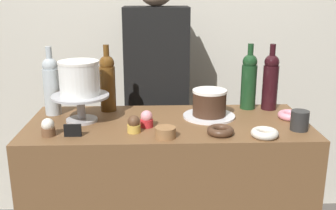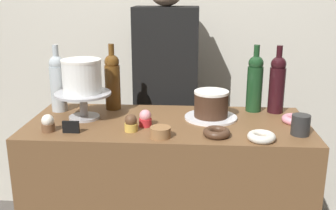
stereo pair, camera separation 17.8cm
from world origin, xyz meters
TOP-DOWN VIEW (x-y plane):
  - back_wall at (0.00, 0.84)m, footprint 6.00×0.05m
  - cake_stand_pedestal at (-0.39, 0.03)m, footprint 0.26×0.26m
  - white_layer_cake at (-0.39, 0.03)m, footprint 0.18×0.18m
  - silver_serving_platter at (0.19, 0.07)m, footprint 0.24×0.24m
  - chocolate_round_cake at (0.19, 0.07)m, footprint 0.16×0.16m
  - wine_bottle_dark_red at (0.51, 0.19)m, footprint 0.08×0.08m
  - wine_bottle_amber at (-0.29, 0.19)m, footprint 0.08×0.08m
  - wine_bottle_clear at (-0.54, 0.14)m, footprint 0.08×0.08m
  - wine_bottle_green at (0.41, 0.20)m, footprint 0.08×0.08m
  - cupcake_chocolate at (-0.15, -0.13)m, footprint 0.06×0.06m
  - cupcake_strawberry at (-0.10, -0.06)m, footprint 0.06×0.06m
  - cupcake_vanilla at (-0.50, -0.16)m, footprint 0.06×0.06m
  - donut_pink at (0.57, 0.03)m, footprint 0.11×0.11m
  - donut_sugar at (0.39, -0.20)m, footprint 0.11×0.11m
  - donut_chocolate at (0.21, -0.17)m, footprint 0.11×0.11m
  - cookie_stack at (-0.02, -0.20)m, footprint 0.08×0.08m
  - price_sign_chalkboard at (-0.39, -0.17)m, footprint 0.07×0.01m
  - coffee_cup_ceramic at (0.55, -0.13)m, footprint 0.08×0.08m
  - barista_figure at (-0.05, 0.53)m, footprint 0.36×0.22m

SIDE VIEW (x-z plane):
  - barista_figure at x=-0.05m, z-range 0.04..1.64m
  - silver_serving_platter at x=0.19m, z-range 0.91..0.92m
  - donut_pink at x=0.57m, z-range 0.91..0.95m
  - donut_sugar at x=0.39m, z-range 0.91..0.95m
  - donut_chocolate at x=0.21m, z-range 0.91..0.95m
  - cookie_stack at x=-0.02m, z-range 0.91..0.96m
  - price_sign_chalkboard at x=-0.39m, z-range 0.91..0.97m
  - cupcake_chocolate at x=-0.15m, z-range 0.91..0.99m
  - cupcake_strawberry at x=-0.10m, z-range 0.91..0.99m
  - cupcake_vanilla at x=-0.50m, z-range 0.91..0.99m
  - coffee_cup_ceramic at x=0.55m, z-range 0.91..1.00m
  - chocolate_round_cake at x=0.19m, z-range 0.92..1.05m
  - cake_stand_pedestal at x=-0.39m, z-range 0.94..1.06m
  - wine_bottle_dark_red at x=0.51m, z-range 0.90..1.22m
  - wine_bottle_amber at x=-0.29m, z-range 0.90..1.22m
  - wine_bottle_clear at x=-0.54m, z-range 0.90..1.22m
  - wine_bottle_green at x=0.41m, z-range 0.90..1.22m
  - white_layer_cake at x=-0.39m, z-range 1.04..1.19m
  - back_wall at x=0.00m, z-range 0.00..2.60m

